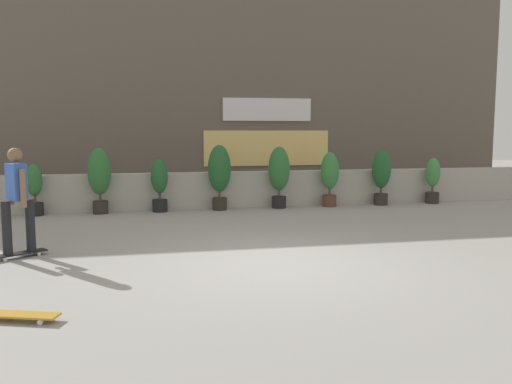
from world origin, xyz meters
TOP-DOWN VIEW (x-y plane):
  - ground_plane at (0.00, 0.00)m, footprint 48.00×48.00m
  - planter_wall at (0.00, 6.00)m, footprint 18.00×0.40m
  - building_backdrop at (0.00, 10.00)m, footprint 20.00×2.08m
  - potted_plant_1 at (-4.34, 5.55)m, footprint 0.36×0.36m
  - potted_plant_2 at (-2.89, 5.55)m, footprint 0.54×0.54m
  - potted_plant_3 at (-1.51, 5.55)m, footprint 0.40×0.40m
  - potted_plant_4 at (-0.05, 5.55)m, footprint 0.56×0.56m
  - potted_plant_5 at (1.46, 5.55)m, footprint 0.54×0.54m
  - potted_plant_6 at (2.81, 5.55)m, footprint 0.47×0.47m
  - potted_plant_7 at (4.24, 5.55)m, footprint 0.49×0.49m
  - potted_plant_8 at (5.73, 5.55)m, footprint 0.38×0.38m
  - skater_by_wall_left at (-3.79, 1.24)m, footprint 0.78×0.61m
  - skateboard_near_camera at (-3.18, -1.75)m, footprint 0.82×0.46m

SIDE VIEW (x-z plane):
  - ground_plane at x=0.00m, z-range 0.00..0.00m
  - skateboard_near_camera at x=-3.18m, z-range 0.02..0.10m
  - planter_wall at x=0.00m, z-range 0.00..0.90m
  - potted_plant_1 at x=-4.34m, z-range 0.03..1.23m
  - potted_plant_8 at x=5.73m, z-range 0.04..1.27m
  - potted_plant_3 at x=-1.51m, z-range 0.06..1.34m
  - potted_plant_6 at x=2.81m, z-range 0.10..1.50m
  - potted_plant_7 at x=4.24m, z-range 0.11..1.56m
  - potted_plant_5 at x=1.46m, z-range 0.13..1.68m
  - potted_plant_2 at x=-2.89m, z-range 0.13..1.68m
  - potted_plant_4 at x=-0.05m, z-range 0.14..1.74m
  - skater_by_wall_left at x=-3.79m, z-range 0.09..1.79m
  - building_backdrop at x=0.00m, z-range 0.00..6.50m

